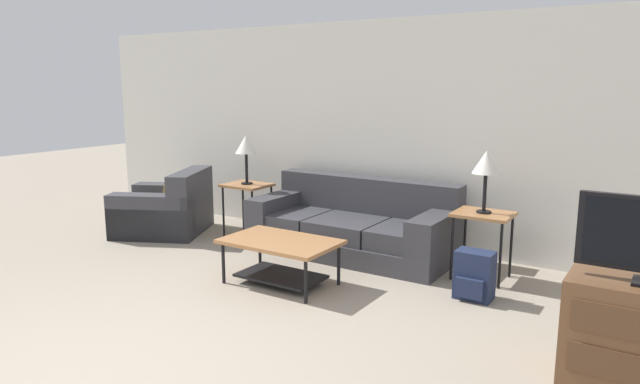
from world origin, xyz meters
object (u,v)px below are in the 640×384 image
(side_table_left, at_px, (247,190))
(side_table_right, at_px, (483,220))
(table_lamp_left, at_px, (246,146))
(table_lamp_right, at_px, (486,164))
(backpack, at_px, (474,276))
(armchair, at_px, (166,210))
(coffee_table, at_px, (281,251))
(couch, at_px, (353,228))

(side_table_left, height_order, side_table_right, same)
(table_lamp_left, xyz_separation_m, table_lamp_right, (2.94, 0.00, 0.00))
(table_lamp_right, bearing_deg, backpack, -78.61)
(armchair, xyz_separation_m, backpack, (4.04, -0.14, -0.07))
(coffee_table, distance_m, table_lamp_left, 2.00)
(backpack, bearing_deg, side_table_left, 169.47)
(table_lamp_left, bearing_deg, table_lamp_right, 0.00)
(side_table_left, bearing_deg, table_lamp_right, 0.00)
(side_table_left, height_order, backpack, side_table_left)
(side_table_right, xyz_separation_m, table_lamp_left, (-2.94, 0.00, 0.55))
(couch, bearing_deg, table_lamp_right, -2.89)
(side_table_right, xyz_separation_m, backpack, (0.11, -0.57, -0.37))
(side_table_left, height_order, table_lamp_left, table_lamp_left)
(couch, xyz_separation_m, table_lamp_left, (-1.47, -0.07, 0.84))
(armchair, distance_m, backpack, 4.04)
(armchair, bearing_deg, table_lamp_left, 23.38)
(side_table_left, bearing_deg, backpack, -10.53)
(side_table_right, relative_size, table_lamp_left, 1.09)
(coffee_table, bearing_deg, side_table_left, 139.61)
(armchair, height_order, side_table_left, armchair)
(couch, relative_size, coffee_table, 2.12)
(side_table_right, height_order, table_lamp_right, table_lamp_right)
(couch, relative_size, armchair, 1.66)
(armchair, bearing_deg, couch, 11.53)
(coffee_table, height_order, side_table_left, side_table_left)
(couch, height_order, table_lamp_right, table_lamp_right)
(armchair, distance_m, side_table_right, 3.96)
(couch, height_order, coffee_table, couch)
(couch, relative_size, table_lamp_left, 3.76)
(side_table_right, xyz_separation_m, table_lamp_right, (0.00, 0.00, 0.55))
(table_lamp_left, bearing_deg, side_table_left, -45.00)
(side_table_left, relative_size, side_table_right, 1.00)
(table_lamp_right, bearing_deg, side_table_left, -180.00)
(coffee_table, bearing_deg, couch, 86.52)
(side_table_left, bearing_deg, armchair, -156.62)
(armchair, height_order, side_table_right, armchair)
(couch, relative_size, side_table_left, 3.44)
(table_lamp_left, height_order, table_lamp_right, same)
(table_lamp_left, bearing_deg, couch, 2.89)
(armchair, bearing_deg, table_lamp_right, 6.21)
(armchair, xyz_separation_m, table_lamp_left, (0.99, 0.43, 0.85))
(couch, distance_m, backpack, 1.71)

